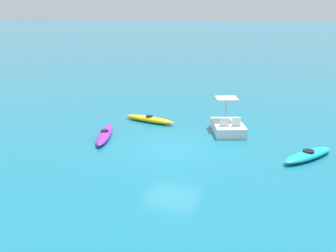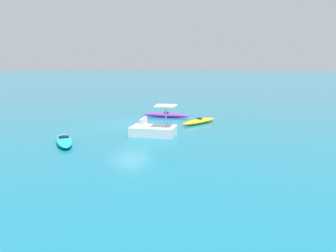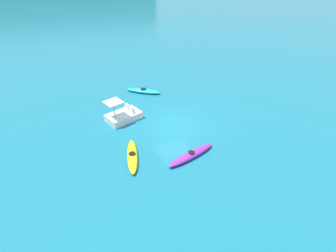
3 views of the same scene
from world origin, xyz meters
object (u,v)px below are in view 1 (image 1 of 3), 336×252
object	(u,v)px
kayak_yellow	(150,119)
kayak_purple	(105,134)
pedal_boat_white	(228,126)
kayak_cyan	(308,155)

from	to	relation	value
kayak_yellow	kayak_purple	xyz separation A→B (m)	(3.31, -1.08, -0.00)
kayak_yellow	pedal_boat_white	size ratio (longest dim) A/B	1.17
kayak_yellow	kayak_cyan	distance (m)	9.00
kayak_cyan	pedal_boat_white	world-z (taller)	pedal_boat_white
kayak_purple	kayak_yellow	bearing A→B (deg)	161.86
kayak_purple	pedal_boat_white	size ratio (longest dim) A/B	1.24
kayak_yellow	kayak_purple	size ratio (longest dim) A/B	0.94
kayak_yellow	kayak_purple	distance (m)	3.48
kayak_cyan	pedal_boat_white	size ratio (longest dim) A/B	1.05
kayak_yellow	kayak_cyan	bearing A→B (deg)	70.17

